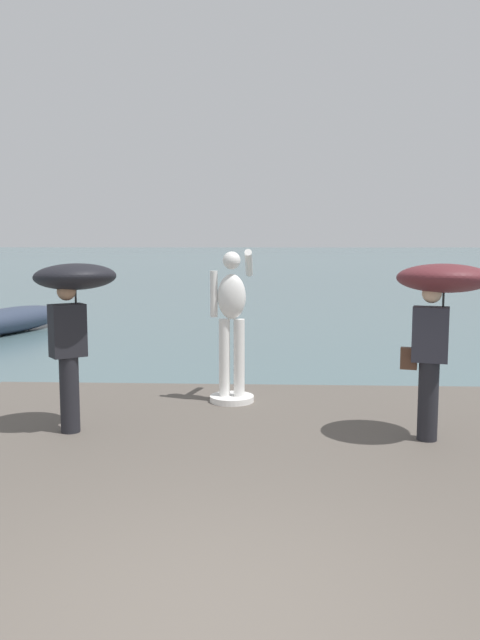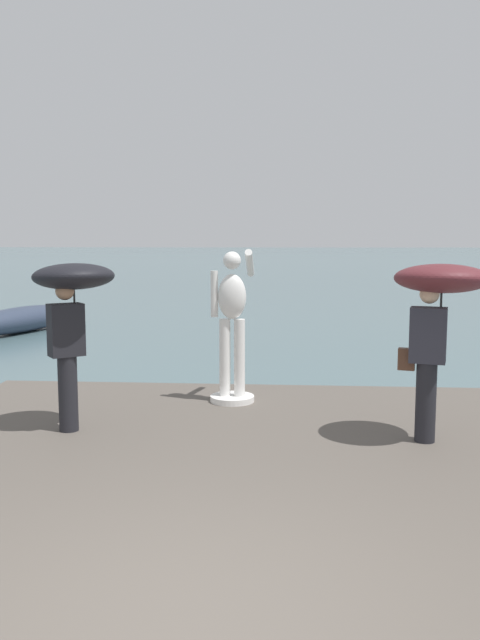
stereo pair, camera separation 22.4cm
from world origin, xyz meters
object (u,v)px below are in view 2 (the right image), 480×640
object	(u,v)px
statue_white_figure	(232,328)
boat_mid	(23,319)
onlooker_right	(438,300)
onlooker_left	(72,298)

from	to	relation	value
statue_white_figure	boat_mid	bearing A→B (deg)	126.33
statue_white_figure	onlooker_right	xyz separation A→B (m)	(2.35, -1.64, 0.56)
statue_white_figure	onlooker_right	world-z (taller)	statue_white_figure
onlooker_right	onlooker_left	bearing A→B (deg)	177.40
onlooker_left	onlooker_right	world-z (taller)	onlooker_right
onlooker_left	onlooker_right	size ratio (longest dim) A/B	0.99
statue_white_figure	onlooker_right	bearing A→B (deg)	-34.84
onlooker_left	boat_mid	xyz separation A→B (m)	(-5.04, 10.64, -1.57)
statue_white_figure	onlooker_left	bearing A→B (deg)	-139.85
statue_white_figure	boat_mid	xyz separation A→B (m)	(-6.76, 9.19, -1.05)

